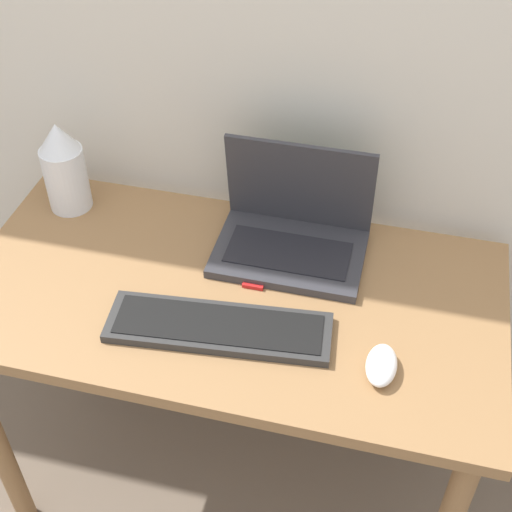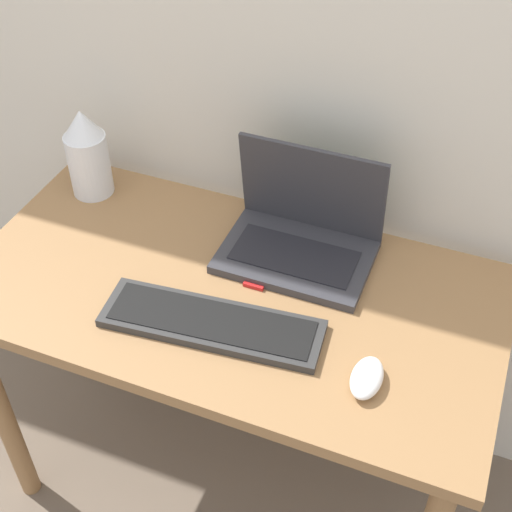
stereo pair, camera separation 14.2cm
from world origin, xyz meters
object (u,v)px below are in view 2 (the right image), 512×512
Objects in this scene: keyboard at (212,323)px; mp3_player at (257,280)px; vase at (87,153)px; mouse at (367,378)px; laptop at (302,232)px.

keyboard is 0.16m from mp3_player.
vase is (-0.45, 0.30, 0.10)m from keyboard.
keyboard reaches higher than mp3_player.
mp3_player is (-0.29, 0.18, -0.01)m from mouse.
vase is at bearing 157.19° from mouse.
mouse reaches higher than keyboard.
laptop is at bearing -2.22° from vase.
laptop is 3.19× the size of mouse.
vase is 0.52m from mp3_player.
vase is at bearing 177.78° from laptop.
laptop reaches higher than mp3_player.
mouse is 0.34m from mp3_player.
mouse is at bearing -4.35° from keyboard.
keyboard is at bearing 175.65° from mouse.
vase is at bearing 163.21° from mp3_player.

